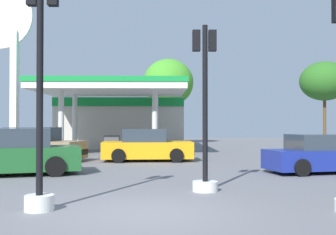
# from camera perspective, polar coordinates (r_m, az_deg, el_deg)

# --- Properties ---
(ground_plane) EXTENTS (90.00, 90.00, 0.00)m
(ground_plane) POSITION_cam_1_polar(r_m,az_deg,el_deg) (8.59, -3.33, -13.00)
(ground_plane) COLOR slate
(ground_plane) RESTS_ON ground
(gas_station) EXTENTS (9.17, 13.93, 4.35)m
(gas_station) POSITION_cam_1_polar(r_m,az_deg,el_deg) (31.32, -6.43, -0.25)
(gas_station) COLOR beige
(gas_station) RESTS_ON ground
(car_0) EXTENTS (4.22, 2.43, 1.42)m
(car_0) POSITION_cam_1_polar(r_m,az_deg,el_deg) (16.22, 20.23, -4.93)
(car_0) COLOR black
(car_0) RESTS_ON ground
(car_1) EXTENTS (4.90, 3.03, 1.64)m
(car_1) POSITION_cam_1_polar(r_m,az_deg,el_deg) (20.81, -17.88, -3.77)
(car_1) COLOR black
(car_1) RESTS_ON ground
(car_4) EXTENTS (4.44, 2.16, 1.56)m
(car_4) POSITION_cam_1_polar(r_m,az_deg,el_deg) (20.04, -2.94, -4.02)
(car_4) COLOR black
(car_4) RESTS_ON ground
(car_5) EXTENTS (4.95, 3.13, 1.65)m
(car_5) POSITION_cam_1_polar(r_m,az_deg,el_deg) (15.58, -20.55, -4.72)
(car_5) COLOR black
(car_5) RESTS_ON ground
(traffic_signal_0) EXTENTS (0.65, 0.66, 4.99)m
(traffic_signal_0) POSITION_cam_1_polar(r_m,az_deg,el_deg) (9.03, -17.24, 0.80)
(traffic_signal_0) COLOR silver
(traffic_signal_0) RESTS_ON ground
(traffic_signal_1) EXTENTS (0.68, 0.70, 4.46)m
(traffic_signal_1) POSITION_cam_1_polar(r_m,az_deg,el_deg) (11.13, 5.13, -1.00)
(traffic_signal_1) COLOR silver
(traffic_signal_1) RESTS_ON ground
(tree_1) EXTENTS (4.50, 4.50, 7.63)m
(tree_1) POSITION_cam_1_polar(r_m,az_deg,el_deg) (37.11, 0.05, 4.82)
(tree_1) COLOR brown
(tree_1) RESTS_ON ground
(tree_2) EXTENTS (4.33, 4.33, 7.36)m
(tree_2) POSITION_cam_1_polar(r_m,az_deg,el_deg) (39.39, 20.82, 4.71)
(tree_2) COLOR brown
(tree_2) RESTS_ON ground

